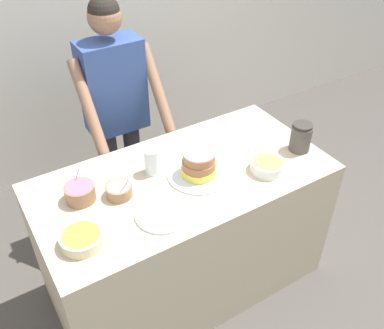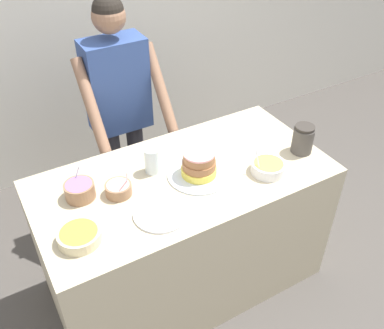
{
  "view_description": "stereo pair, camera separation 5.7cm",
  "coord_description": "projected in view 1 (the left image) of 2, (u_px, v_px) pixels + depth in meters",
  "views": [
    {
      "loc": [
        -0.92,
        -1.17,
        2.38
      ],
      "look_at": [
        0.03,
        0.37,
        0.99
      ],
      "focal_mm": 40.0,
      "sensor_mm": 36.0,
      "label": 1
    },
    {
      "loc": [
        -0.87,
        -1.2,
        2.38
      ],
      "look_at": [
        0.03,
        0.37,
        0.99
      ],
      "focal_mm": 40.0,
      "sensor_mm": 36.0,
      "label": 2
    }
  ],
  "objects": [
    {
      "name": "counter",
      "position": [
        184.0,
        232.0,
        2.63
      ],
      "size": [
        1.65,
        0.83,
        0.9
      ],
      "color": "#C6B793",
      "rests_on": "ground_plane"
    },
    {
      "name": "frosting_bowl_pink",
      "position": [
        119.0,
        190.0,
        2.2
      ],
      "size": [
        0.14,
        0.14,
        0.17
      ],
      "color": "#936B4C",
      "rests_on": "counter"
    },
    {
      "name": "frosting_bowl_purple",
      "position": [
        80.0,
        192.0,
        2.17
      ],
      "size": [
        0.16,
        0.16,
        0.15
      ],
      "color": "#936B4C",
      "rests_on": "counter"
    },
    {
      "name": "drinking_glass",
      "position": [
        152.0,
        161.0,
        2.33
      ],
      "size": [
        0.08,
        0.08,
        0.15
      ],
      "color": "silver",
      "rests_on": "counter"
    },
    {
      "name": "wall_back",
      "position": [
        73.0,
        19.0,
        3.19
      ],
      "size": [
        10.0,
        0.05,
        2.6
      ],
      "color": "silver",
      "rests_on": "ground_plane"
    },
    {
      "name": "frosting_bowl_yellow",
      "position": [
        267.0,
        165.0,
        2.37
      ],
      "size": [
        0.19,
        0.19,
        0.15
      ],
      "color": "white",
      "rests_on": "counter"
    },
    {
      "name": "stoneware_jar",
      "position": [
        301.0,
        137.0,
        2.5
      ],
      "size": [
        0.12,
        0.12,
        0.17
      ],
      "color": "#4C4742",
      "rests_on": "counter"
    },
    {
      "name": "frosting_bowl_orange",
      "position": [
        82.0,
        238.0,
        1.94
      ],
      "size": [
        0.2,
        0.2,
        0.06
      ],
      "color": "beige",
      "rests_on": "counter"
    },
    {
      "name": "person_baker",
      "position": [
        115.0,
        100.0,
        2.78
      ],
      "size": [
        0.53,
        0.47,
        1.68
      ],
      "color": "#2D2D38",
      "rests_on": "ground_plane"
    },
    {
      "name": "ceramic_plate",
      "position": [
        163.0,
        214.0,
        2.11
      ],
      "size": [
        0.28,
        0.28,
        0.01
      ],
      "color": "silver",
      "rests_on": "counter"
    },
    {
      "name": "cake",
      "position": [
        199.0,
        166.0,
        2.32
      ],
      "size": [
        0.35,
        0.35,
        0.15
      ],
      "color": "silver",
      "rests_on": "counter"
    },
    {
      "name": "ground_plane",
      "position": [
        220.0,
        325.0,
        2.62
      ],
      "size": [
        14.0,
        14.0,
        0.0
      ],
      "primitive_type": "plane",
      "color": "#4C4742"
    }
  ]
}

